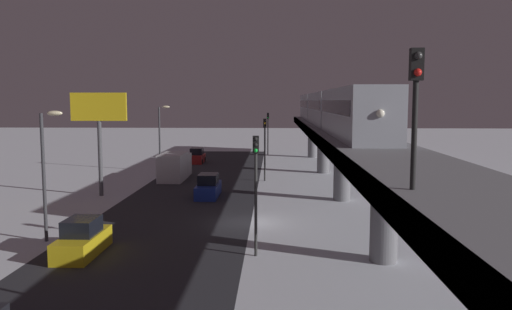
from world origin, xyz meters
TOP-DOWN VIEW (x-y plane):
  - ground_plane at (0.00, 0.00)m, footprint 240.00×240.00m
  - avenue_asphalt at (5.34, 0.00)m, footprint 11.00×97.03m
  - elevated_railway at (-7.23, 0.00)m, footprint 5.00×97.03m
  - subway_train at (-7.32, -21.12)m, footprint 2.94×55.47m
  - rail_signal at (-5.68, 19.19)m, footprint 0.36×0.41m
  - sedan_red at (8.54, -33.13)m, footprint 1.91×4.13m
  - sedan_yellow at (8.54, 7.48)m, footprint 1.80×4.48m
  - sedan_blue at (3.94, -9.29)m, footprint 1.80×4.75m
  - box_truck at (8.74, -19.15)m, footprint 2.40×7.40m
  - traffic_light_near at (-0.76, 7.42)m, footprint 0.32×0.44m
  - traffic_light_mid at (-0.76, -18.01)m, footprint 0.32×0.44m
  - traffic_light_far at (-0.76, -43.45)m, footprint 0.32×0.44m
  - commercial_billboard at (13.30, -9.42)m, footprint 4.80×0.36m
  - street_lamp_near at (11.42, 5.00)m, footprint 1.35×0.44m
  - street_lamp_far at (11.42, -25.00)m, footprint 1.35×0.44m

SIDE VIEW (x-z plane):
  - ground_plane at x=0.00m, z-range 0.00..0.00m
  - avenue_asphalt at x=5.34m, z-range 0.00..0.01m
  - sedan_red at x=8.54m, z-range -0.20..1.77m
  - sedan_yellow at x=8.54m, z-range -0.19..1.78m
  - sedan_blue at x=3.94m, z-range -0.19..1.78m
  - box_truck at x=8.74m, z-range -0.05..2.75m
  - traffic_light_near at x=-0.76m, z-range 1.00..7.40m
  - traffic_light_mid at x=-0.76m, z-range 1.00..7.40m
  - traffic_light_far at x=-0.76m, z-range 1.00..7.40m
  - street_lamp_near at x=11.42m, z-range 0.99..8.64m
  - street_lamp_far at x=11.42m, z-range 0.99..8.64m
  - elevated_railway at x=-7.23m, z-range 2.09..7.76m
  - commercial_billboard at x=13.30m, z-range 2.38..11.28m
  - subway_train at x=-7.32m, z-range 5.75..9.15m
  - rail_signal at x=-5.68m, z-range 6.40..10.40m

